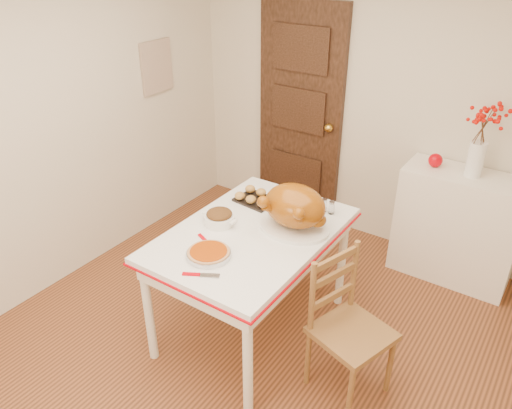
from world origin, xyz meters
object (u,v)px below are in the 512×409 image
Objects in this scene: chair_oak at (352,330)px; pumpkin_pie at (209,253)px; sideboard at (457,227)px; turkey_platter at (295,208)px; kitchen_table at (252,282)px.

chair_oak is 3.50× the size of pumpkin_pie.
turkey_platter is at bearing -121.45° from sideboard.
sideboard is 1.59m from turkey_platter.
turkey_platter reaches higher than pumpkin_pie.
turkey_platter reaches higher than sideboard.
pumpkin_pie is (-0.05, -0.38, 0.44)m from kitchen_table.
chair_oak is at bearing 17.76° from pumpkin_pie.
sideboard is 3.44× the size of pumpkin_pie.
turkey_platter is 0.64m from pumpkin_pie.
sideboard is 2.16m from pumpkin_pie.
kitchen_table is 0.59m from pumpkin_pie.
sideboard is at bearing 60.57° from pumpkin_pie.
kitchen_table is (-0.99, -1.47, -0.05)m from sideboard.
kitchen_table is at bearing 99.93° from chair_oak.
kitchen_table is 2.83× the size of turkey_platter.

